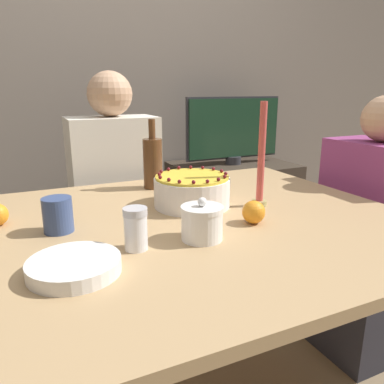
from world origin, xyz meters
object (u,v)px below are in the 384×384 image
object	(u,v)px
bottle	(153,162)
person_woman_floral	(367,250)
sugar_shaker	(136,228)
cake	(192,191)
person_man_blue_shirt	(117,220)
candle	(261,163)
tv_monitor	(234,129)
sugar_bowl	(202,223)

from	to	relation	value
bottle	person_woman_floral	distance (m)	0.99
sugar_shaker	bottle	distance (m)	0.59
cake	person_woman_floral	xyz separation A→B (m)	(0.80, -0.06, -0.34)
person_woman_floral	person_man_blue_shirt	bearing A→B (deg)	52.95
candle	cake	bearing A→B (deg)	155.39
candle	bottle	distance (m)	0.45
cake	tv_monitor	world-z (taller)	tv_monitor
person_woman_floral	bottle	bearing A→B (deg)	67.88
bottle	person_man_blue_shirt	size ratio (longest dim) A/B	0.22
candle	tv_monitor	size ratio (longest dim) A/B	0.52
candle	tv_monitor	xyz separation A→B (m)	(0.54, 1.06, -0.01)
sugar_shaker	tv_monitor	world-z (taller)	tv_monitor
sugar_bowl	person_man_blue_shirt	distance (m)	0.95
sugar_bowl	tv_monitor	size ratio (longest dim) A/B	0.17
bottle	person_woman_floral	world-z (taller)	person_woman_floral
sugar_bowl	candle	bearing A→B (deg)	30.45
sugar_bowl	bottle	bearing A→B (deg)	83.77
person_woman_floral	sugar_bowl	bearing A→B (deg)	103.07
sugar_shaker	person_man_blue_shirt	bearing A→B (deg)	79.85
candle	sugar_bowl	bearing A→B (deg)	-149.55
sugar_bowl	candle	xyz separation A→B (m)	(0.31, 0.18, 0.10)
person_man_blue_shirt	person_woman_floral	bearing A→B (deg)	142.95
candle	person_man_blue_shirt	bearing A→B (deg)	113.83
cake	tv_monitor	bearing A→B (deg)	52.41
sugar_shaker	person_woman_floral	size ratio (longest dim) A/B	0.09
person_woman_floral	candle	bearing A→B (deg)	92.89
sugar_bowl	person_woman_floral	xyz separation A→B (m)	(0.90, 0.21, -0.34)
person_man_blue_shirt	person_woman_floral	xyz separation A→B (m)	(0.92, -0.69, -0.05)
candle	bottle	xyz separation A→B (m)	(-0.25, 0.37, -0.04)
sugar_bowl	sugar_shaker	distance (m)	0.17
person_woman_floral	tv_monitor	world-z (taller)	person_woman_floral
person_man_blue_shirt	sugar_shaker	bearing A→B (deg)	79.85
bottle	cake	bearing A→B (deg)	-81.91
sugar_bowl	person_woman_floral	size ratio (longest dim) A/B	0.10
cake	person_woman_floral	bearing A→B (deg)	-4.56
sugar_bowl	bottle	distance (m)	0.56
person_woman_floral	tv_monitor	distance (m)	1.11
cake	bottle	distance (m)	0.29
sugar_shaker	tv_monitor	distance (m)	1.59
sugar_bowl	sugar_shaker	bearing A→B (deg)	176.21
sugar_bowl	person_man_blue_shirt	size ratio (longest dim) A/B	0.09
sugar_shaker	candle	world-z (taller)	candle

